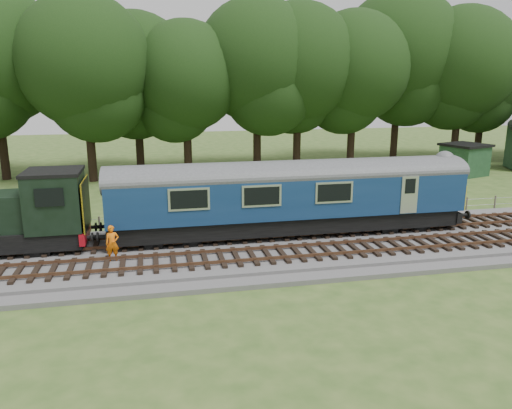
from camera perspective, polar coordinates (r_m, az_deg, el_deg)
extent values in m
plane|color=#35551F|center=(25.37, 9.77, -4.68)|extent=(120.00, 120.00, 0.00)
cube|color=#4C4C4F|center=(25.31, 9.78, -4.30)|extent=(70.00, 7.00, 0.35)
cube|color=brown|center=(25.82, 9.26, -3.18)|extent=(66.50, 0.07, 0.14)
cube|color=brown|center=(27.11, 8.17, -2.31)|extent=(66.50, 0.07, 0.14)
cube|color=brown|center=(23.20, 11.91, -5.29)|extent=(66.50, 0.07, 0.14)
cube|color=brown|center=(24.44, 10.57, -4.22)|extent=(66.50, 0.07, 0.14)
cube|color=black|center=(25.60, 3.89, -1.85)|extent=(17.46, 2.52, 0.85)
cube|color=navy|center=(25.25, 3.95, 1.27)|extent=(18.00, 2.80, 2.05)
cube|color=yellow|center=(29.08, 21.30, 1.27)|extent=(0.06, 2.74, 1.30)
cube|color=black|center=(27.85, 15.86, -1.48)|extent=(2.60, 2.00, 0.55)
cube|color=black|center=(24.76, -9.62, -3.05)|extent=(2.60, 2.00, 0.55)
cube|color=black|center=(24.69, -21.93, 0.40)|extent=(2.40, 2.55, 2.60)
cube|color=#A40C18|center=(24.90, -18.93, -3.04)|extent=(0.25, 2.60, 0.55)
cube|color=yellow|center=(24.53, -18.86, 0.10)|extent=(0.06, 2.55, 2.30)
imported|color=orange|center=(22.65, -16.10, -4.27)|extent=(0.63, 0.47, 1.59)
cube|color=#1B3B22|center=(47.30, 22.70, 4.65)|extent=(3.83, 3.83, 2.53)
cube|color=black|center=(47.13, 22.85, 6.29)|extent=(4.21, 4.21, 0.20)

